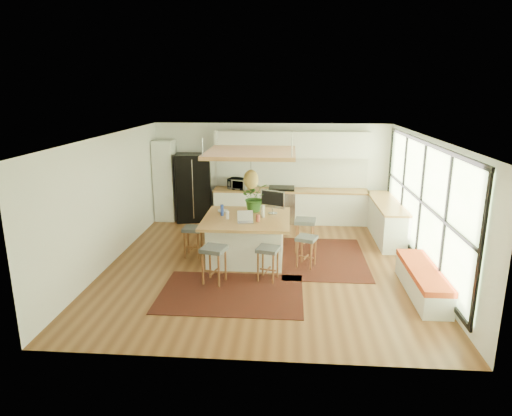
# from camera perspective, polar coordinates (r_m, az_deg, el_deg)

# --- Properties ---
(floor) EXTENTS (7.00, 7.00, 0.00)m
(floor) POSITION_cam_1_polar(r_m,az_deg,el_deg) (9.60, 0.97, -7.16)
(floor) COLOR brown
(floor) RESTS_ON ground
(ceiling) EXTENTS (7.00, 7.00, 0.00)m
(ceiling) POSITION_cam_1_polar(r_m,az_deg,el_deg) (8.94, 1.05, 9.10)
(ceiling) COLOR white
(ceiling) RESTS_ON ground
(wall_back) EXTENTS (6.50, 0.00, 6.50)m
(wall_back) POSITION_cam_1_polar(r_m,az_deg,el_deg) (12.59, 1.97, 4.60)
(wall_back) COLOR white
(wall_back) RESTS_ON ground
(wall_front) EXTENTS (6.50, 0.00, 6.50)m
(wall_front) POSITION_cam_1_polar(r_m,az_deg,el_deg) (5.85, -1.07, -7.78)
(wall_front) COLOR white
(wall_front) RESTS_ON ground
(wall_left) EXTENTS (0.00, 7.00, 7.00)m
(wall_left) POSITION_cam_1_polar(r_m,az_deg,el_deg) (9.90, -18.12, 1.00)
(wall_left) COLOR white
(wall_left) RESTS_ON ground
(wall_right) EXTENTS (0.00, 7.00, 7.00)m
(wall_right) POSITION_cam_1_polar(r_m,az_deg,el_deg) (9.55, 20.85, 0.26)
(wall_right) COLOR white
(wall_right) RESTS_ON ground
(window_wall) EXTENTS (0.10, 6.20, 2.60)m
(window_wall) POSITION_cam_1_polar(r_m,az_deg,el_deg) (9.53, 20.71, 0.56)
(window_wall) COLOR black
(window_wall) RESTS_ON wall_right
(pantry) EXTENTS (0.55, 0.60, 2.25)m
(pantry) POSITION_cam_1_polar(r_m,az_deg,el_deg) (12.79, -11.46, 3.45)
(pantry) COLOR white
(pantry) RESTS_ON floor
(back_counter_base) EXTENTS (4.20, 0.60, 0.88)m
(back_counter_base) POSITION_cam_1_polar(r_m,az_deg,el_deg) (12.46, 4.39, 0.17)
(back_counter_base) COLOR white
(back_counter_base) RESTS_ON floor
(back_counter_top) EXTENTS (4.24, 0.64, 0.05)m
(back_counter_top) POSITION_cam_1_polar(r_m,az_deg,el_deg) (12.36, 4.43, 2.24)
(back_counter_top) COLOR #AD753D
(back_counter_top) RESTS_ON back_counter_base
(backsplash) EXTENTS (4.20, 0.02, 0.80)m
(backsplash) POSITION_cam_1_polar(r_m,az_deg,el_deg) (12.56, 4.48, 4.54)
(backsplash) COLOR white
(backsplash) RESTS_ON wall_back
(upper_cabinets) EXTENTS (4.20, 0.34, 0.70)m
(upper_cabinets) POSITION_cam_1_polar(r_m,az_deg,el_deg) (12.28, 4.55, 8.08)
(upper_cabinets) COLOR white
(upper_cabinets) RESTS_ON wall_back
(range) EXTENTS (0.76, 0.62, 1.00)m
(range) POSITION_cam_1_polar(r_m,az_deg,el_deg) (12.45, 3.25, 0.46)
(range) COLOR #A5A5AA
(range) RESTS_ON floor
(right_counter_base) EXTENTS (0.60, 2.50, 0.88)m
(right_counter_base) POSITION_cam_1_polar(r_m,az_deg,el_deg) (11.58, 16.23, -1.55)
(right_counter_base) COLOR white
(right_counter_base) RESTS_ON floor
(right_counter_top) EXTENTS (0.64, 2.54, 0.05)m
(right_counter_top) POSITION_cam_1_polar(r_m,az_deg,el_deg) (11.46, 16.40, 0.65)
(right_counter_top) COLOR #AD753D
(right_counter_top) RESTS_ON right_counter_base
(window_bench) EXTENTS (0.52, 2.00, 0.50)m
(window_bench) POSITION_cam_1_polar(r_m,az_deg,el_deg) (8.72, 20.43, -8.71)
(window_bench) COLOR white
(window_bench) RESTS_ON floor
(ceiling_panel) EXTENTS (1.86, 1.86, 0.80)m
(ceiling_panel) POSITION_cam_1_polar(r_m,az_deg,el_deg) (9.44, -0.65, 5.43)
(ceiling_panel) COLOR #AD753D
(ceiling_panel) RESTS_ON ceiling
(rug_near) EXTENTS (2.60, 1.80, 0.01)m
(rug_near) POSITION_cam_1_polar(r_m,az_deg,el_deg) (8.32, -3.17, -10.77)
(rug_near) COLOR black
(rug_near) RESTS_ON floor
(rug_right) EXTENTS (1.80, 2.60, 0.01)m
(rug_right) POSITION_cam_1_polar(r_m,az_deg,el_deg) (10.03, 8.63, -6.30)
(rug_right) COLOR black
(rug_right) RESTS_ON floor
(fridge) EXTENTS (1.04, 0.86, 1.88)m
(fridge) POSITION_cam_1_polar(r_m,az_deg,el_deg) (12.63, -7.93, 2.54)
(fridge) COLOR black
(fridge) RESTS_ON floor
(island) EXTENTS (1.85, 1.85, 0.93)m
(island) POSITION_cam_1_polar(r_m,az_deg,el_deg) (9.77, -1.18, -3.83)
(island) COLOR #AD753D
(island) RESTS_ON floor
(stool_near_left) EXTENTS (0.53, 0.53, 0.73)m
(stool_near_left) POSITION_cam_1_polar(r_m,az_deg,el_deg) (8.63, -5.34, -7.29)
(stool_near_left) COLOR #45494D
(stool_near_left) RESTS_ON floor
(stool_near_right) EXTENTS (0.48, 0.48, 0.67)m
(stool_near_right) POSITION_cam_1_polar(r_m,az_deg,el_deg) (8.72, 1.52, -6.98)
(stool_near_right) COLOR #45494D
(stool_near_right) RESTS_ON floor
(stool_right_front) EXTENTS (0.50, 0.50, 0.66)m
(stool_right_front) POSITION_cam_1_polar(r_m,az_deg,el_deg) (9.41, 6.42, -5.38)
(stool_right_front) COLOR #45494D
(stool_right_front) RESTS_ON floor
(stool_right_back) EXTENTS (0.51, 0.51, 0.77)m
(stool_right_back) POSITION_cam_1_polar(r_m,az_deg,el_deg) (10.26, 6.23, -3.65)
(stool_right_back) COLOR #45494D
(stool_right_back) RESTS_ON floor
(stool_left_side) EXTENTS (0.42, 0.42, 0.68)m
(stool_left_side) POSITION_cam_1_polar(r_m,az_deg,el_deg) (10.01, -8.02, -4.18)
(stool_left_side) COLOR #45494D
(stool_left_side) RESTS_ON floor
(laptop) EXTENTS (0.38, 0.40, 0.25)m
(laptop) POSITION_cam_1_polar(r_m,az_deg,el_deg) (9.23, -1.35, -1.16)
(laptop) COLOR #A5A5AA
(laptop) RESTS_ON island
(monitor) EXTENTS (0.61, 0.42, 0.54)m
(monitor) POSITION_cam_1_polar(r_m,az_deg,el_deg) (9.86, 2.14, 0.73)
(monitor) COLOR #A5A5AA
(monitor) RESTS_ON island
(microwave) EXTENTS (0.60, 0.44, 0.36)m
(microwave) POSITION_cam_1_polar(r_m,az_deg,el_deg) (12.37, -2.24, 3.26)
(microwave) COLOR #A5A5AA
(microwave) RESTS_ON back_counter_top
(island_plant) EXTENTS (0.77, 0.81, 0.51)m
(island_plant) POSITION_cam_1_polar(r_m,az_deg,el_deg) (10.05, -0.16, 1.00)
(island_plant) COLOR #1E4C19
(island_plant) RESTS_ON island
(island_bowl) EXTENTS (0.25, 0.25, 0.06)m
(island_bowl) POSITION_cam_1_polar(r_m,az_deg,el_deg) (10.02, -4.23, -0.44)
(island_bowl) COLOR beige
(island_bowl) RESTS_ON island
(island_bottle_0) EXTENTS (0.07, 0.07, 0.19)m
(island_bottle_0) POSITION_cam_1_polar(r_m,az_deg,el_deg) (9.77, -4.35, -0.44)
(island_bottle_0) COLOR blue
(island_bottle_0) RESTS_ON island
(island_bottle_1) EXTENTS (0.07, 0.07, 0.19)m
(island_bottle_1) POSITION_cam_1_polar(r_m,az_deg,el_deg) (9.51, -3.69, -0.86)
(island_bottle_1) COLOR white
(island_bottle_1) RESTS_ON island
(island_bottle_2) EXTENTS (0.07, 0.07, 0.19)m
(island_bottle_2) POSITION_cam_1_polar(r_m,az_deg,el_deg) (9.30, 0.16, -1.20)
(island_bottle_2) COLOR #994033
(island_bottle_2) RESTS_ON island
(island_bottle_3) EXTENTS (0.07, 0.07, 0.19)m
(island_bottle_3) POSITION_cam_1_polar(r_m,az_deg,el_deg) (9.63, 0.90, -0.63)
(island_bottle_3) COLOR beige
(island_bottle_3) RESTS_ON island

